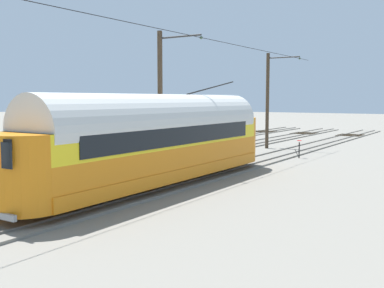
{
  "coord_description": "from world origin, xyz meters",
  "views": [
    {
      "loc": [
        -17.85,
        20.96,
        4.1
      ],
      "look_at": [
        -6.04,
        2.67,
        1.95
      ],
      "focal_mm": 43.01,
      "sensor_mm": 36.0,
      "label": 1
    }
  ],
  "objects_px": {
    "catenary_pole_foreground": "(268,99)",
    "switch_stand": "(299,148)",
    "vintage_streetcar": "(160,139)",
    "catenary_pole_mid_near": "(161,99)"
  },
  "relations": [
    {
      "from": "catenary_pole_mid_near",
      "to": "switch_stand",
      "type": "height_order",
      "value": "catenary_pole_mid_near"
    },
    {
      "from": "vintage_streetcar",
      "to": "switch_stand",
      "type": "distance_m",
      "value": 13.83
    },
    {
      "from": "vintage_streetcar",
      "to": "switch_stand",
      "type": "height_order",
      "value": "vintage_streetcar"
    },
    {
      "from": "switch_stand",
      "to": "vintage_streetcar",
      "type": "bearing_deg",
      "value": 82.6
    },
    {
      "from": "catenary_pole_mid_near",
      "to": "switch_stand",
      "type": "bearing_deg",
      "value": -113.46
    },
    {
      "from": "vintage_streetcar",
      "to": "switch_stand",
      "type": "xyz_separation_m",
      "value": [
        -1.77,
        -13.62,
        -1.56
      ]
    },
    {
      "from": "catenary_pole_mid_near",
      "to": "vintage_streetcar",
      "type": "bearing_deg",
      "value": 125.84
    },
    {
      "from": "catenary_pole_foreground",
      "to": "switch_stand",
      "type": "distance_m",
      "value": 7.19
    },
    {
      "from": "catenary_pole_foreground",
      "to": "switch_stand",
      "type": "xyz_separation_m",
      "value": [
        -4.36,
        4.64,
        -3.36
      ]
    },
    {
      "from": "vintage_streetcar",
      "to": "catenary_pole_foreground",
      "type": "distance_m",
      "value": 18.53
    }
  ]
}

